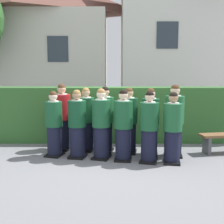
{
  "coord_description": "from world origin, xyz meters",
  "views": [
    {
      "loc": [
        0.01,
        -6.58,
        2.04
      ],
      "look_at": [
        0.0,
        0.29,
        1.05
      ],
      "focal_mm": 47.69,
      "sensor_mm": 36.0,
      "label": 1
    }
  ],
  "objects_px": {
    "student_in_red_blazer": "(62,118)",
    "student_front_row_2": "(102,126)",
    "student_rear_row_3": "(129,122)",
    "student_front_row_5": "(173,130)",
    "student_front_row_1": "(77,125)",
    "student_front_row_3": "(123,127)",
    "student_rear_row_2": "(105,121)",
    "student_rear_row_5": "(174,122)",
    "student_front_row_0": "(54,125)",
    "student_front_row_4": "(149,129)",
    "student_rear_row_1": "(86,121)",
    "student_rear_row_4": "(151,123)"
  },
  "relations": [
    {
      "from": "student_front_row_1",
      "to": "student_in_red_blazer",
      "type": "distance_m",
      "value": 0.85
    },
    {
      "from": "student_front_row_5",
      "to": "student_rear_row_2",
      "type": "xyz_separation_m",
      "value": [
        -1.49,
        0.9,
        0.03
      ]
    },
    {
      "from": "student_front_row_3",
      "to": "student_rear_row_3",
      "type": "relative_size",
      "value": 0.99
    },
    {
      "from": "student_front_row_0",
      "to": "student_front_row_1",
      "type": "bearing_deg",
      "value": -12.39
    },
    {
      "from": "student_rear_row_2",
      "to": "student_rear_row_4",
      "type": "height_order",
      "value": "student_rear_row_2"
    },
    {
      "from": "student_rear_row_3",
      "to": "student_front_row_5",
      "type": "bearing_deg",
      "value": -41.13
    },
    {
      "from": "student_front_row_0",
      "to": "student_front_row_1",
      "type": "height_order",
      "value": "student_front_row_1"
    },
    {
      "from": "student_rear_row_5",
      "to": "student_rear_row_2",
      "type": "bearing_deg",
      "value": 167.44
    },
    {
      "from": "student_front_row_2",
      "to": "student_rear_row_1",
      "type": "xyz_separation_m",
      "value": [
        -0.4,
        0.68,
        -0.01
      ]
    },
    {
      "from": "student_front_row_3",
      "to": "student_rear_row_2",
      "type": "bearing_deg",
      "value": 121.56
    },
    {
      "from": "student_in_red_blazer",
      "to": "student_rear_row_4",
      "type": "xyz_separation_m",
      "value": [
        2.18,
        -0.47,
        -0.04
      ]
    },
    {
      "from": "student_front_row_4",
      "to": "student_in_red_blazer",
      "type": "xyz_separation_m",
      "value": [
        -2.08,
        1.07,
        0.05
      ]
    },
    {
      "from": "student_front_row_1",
      "to": "student_rear_row_4",
      "type": "height_order",
      "value": "student_rear_row_4"
    },
    {
      "from": "student_front_row_2",
      "to": "student_rear_row_5",
      "type": "distance_m",
      "value": 1.72
    },
    {
      "from": "student_front_row_1",
      "to": "student_rear_row_1",
      "type": "height_order",
      "value": "student_rear_row_1"
    },
    {
      "from": "student_rear_row_1",
      "to": "student_front_row_5",
      "type": "bearing_deg",
      "value": -27.28
    },
    {
      "from": "student_front_row_3",
      "to": "student_front_row_5",
      "type": "height_order",
      "value": "student_front_row_3"
    },
    {
      "from": "student_front_row_2",
      "to": "student_front_row_5",
      "type": "xyz_separation_m",
      "value": [
        1.56,
        -0.33,
        -0.03
      ]
    },
    {
      "from": "student_in_red_blazer",
      "to": "student_rear_row_5",
      "type": "relative_size",
      "value": 0.99
    },
    {
      "from": "student_front_row_1",
      "to": "student_rear_row_3",
      "type": "xyz_separation_m",
      "value": [
        1.21,
        0.37,
        0.01
      ]
    },
    {
      "from": "student_front_row_4",
      "to": "student_rear_row_5",
      "type": "distance_m",
      "value": 0.8
    },
    {
      "from": "student_in_red_blazer",
      "to": "student_rear_row_2",
      "type": "bearing_deg",
      "value": -12.12
    },
    {
      "from": "student_front_row_1",
      "to": "student_rear_row_4",
      "type": "distance_m",
      "value": 1.74
    },
    {
      "from": "student_front_row_0",
      "to": "student_rear_row_5",
      "type": "bearing_deg",
      "value": -0.21
    },
    {
      "from": "student_front_row_0",
      "to": "student_front_row_3",
      "type": "relative_size",
      "value": 0.96
    },
    {
      "from": "student_rear_row_1",
      "to": "student_rear_row_2",
      "type": "height_order",
      "value": "student_rear_row_2"
    },
    {
      "from": "student_front_row_4",
      "to": "student_rear_row_5",
      "type": "bearing_deg",
      "value": 35.95
    },
    {
      "from": "student_front_row_4",
      "to": "student_rear_row_5",
      "type": "relative_size",
      "value": 0.93
    },
    {
      "from": "student_front_row_4",
      "to": "student_rear_row_3",
      "type": "distance_m",
      "value": 0.83
    },
    {
      "from": "student_rear_row_3",
      "to": "student_front_row_3",
      "type": "bearing_deg",
      "value": -105.15
    },
    {
      "from": "student_front_row_0",
      "to": "student_front_row_2",
      "type": "distance_m",
      "value": 1.14
    },
    {
      "from": "student_front_row_2",
      "to": "student_rear_row_2",
      "type": "bearing_deg",
      "value": 82.62
    },
    {
      "from": "student_rear_row_2",
      "to": "student_rear_row_5",
      "type": "xyz_separation_m",
      "value": [
        1.63,
        -0.36,
        0.04
      ]
    },
    {
      "from": "student_front_row_2",
      "to": "student_rear_row_3",
      "type": "height_order",
      "value": "student_front_row_2"
    },
    {
      "from": "student_front_row_3",
      "to": "student_rear_row_3",
      "type": "height_order",
      "value": "student_rear_row_3"
    },
    {
      "from": "student_front_row_4",
      "to": "student_front_row_0",
      "type": "bearing_deg",
      "value": 167.61
    },
    {
      "from": "student_front_row_5",
      "to": "student_rear_row_3",
      "type": "bearing_deg",
      "value": 138.87
    },
    {
      "from": "student_rear_row_1",
      "to": "student_front_row_4",
      "type": "bearing_deg",
      "value": -32.93
    },
    {
      "from": "student_front_row_3",
      "to": "student_in_red_blazer",
      "type": "relative_size",
      "value": 0.95
    },
    {
      "from": "student_rear_row_1",
      "to": "student_rear_row_5",
      "type": "xyz_separation_m",
      "value": [
        2.11,
        -0.48,
        0.05
      ]
    },
    {
      "from": "student_front_row_0",
      "to": "student_rear_row_2",
      "type": "xyz_separation_m",
      "value": [
        1.2,
        0.35,
        0.04
      ]
    },
    {
      "from": "student_in_red_blazer",
      "to": "student_front_row_2",
      "type": "bearing_deg",
      "value": -38.07
    },
    {
      "from": "student_front_row_3",
      "to": "student_front_row_5",
      "type": "bearing_deg",
      "value": -11.11
    },
    {
      "from": "student_rear_row_2",
      "to": "student_rear_row_4",
      "type": "distance_m",
      "value": 1.11
    },
    {
      "from": "student_rear_row_3",
      "to": "student_rear_row_5",
      "type": "xyz_separation_m",
      "value": [
        1.05,
        -0.26,
        0.04
      ]
    },
    {
      "from": "student_front_row_1",
      "to": "student_front_row_4",
      "type": "bearing_deg",
      "value": -12.39
    },
    {
      "from": "student_front_row_3",
      "to": "student_in_red_blazer",
      "type": "xyz_separation_m",
      "value": [
        -1.52,
        0.92,
        0.04
      ]
    },
    {
      "from": "student_rear_row_2",
      "to": "student_rear_row_3",
      "type": "bearing_deg",
      "value": -10.36
    },
    {
      "from": "student_front_row_3",
      "to": "student_in_red_blazer",
      "type": "height_order",
      "value": "student_in_red_blazer"
    },
    {
      "from": "student_front_row_2",
      "to": "student_rear_row_1",
      "type": "bearing_deg",
      "value": 120.71
    }
  ]
}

